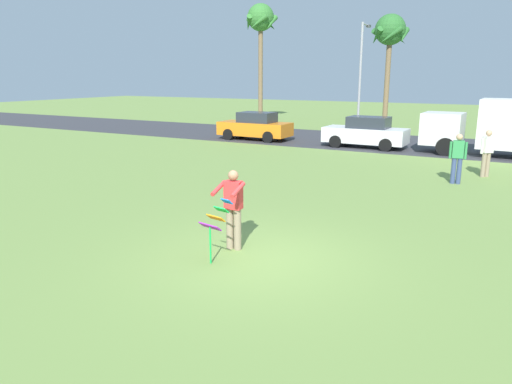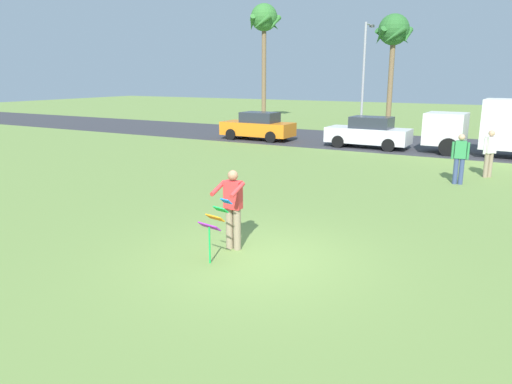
{
  "view_description": "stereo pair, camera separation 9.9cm",
  "coord_description": "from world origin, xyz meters",
  "px_view_note": "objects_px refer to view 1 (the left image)",
  "views": [
    {
      "loc": [
        4.39,
        -8.13,
        3.65
      ],
      "look_at": [
        -0.7,
        1.26,
        1.05
      ],
      "focal_mm": 33.7,
      "sensor_mm": 36.0,
      "label": 1
    },
    {
      "loc": [
        4.47,
        -8.09,
        3.65
      ],
      "look_at": [
        -0.7,
        1.26,
        1.05
      ],
      "focal_mm": 33.7,
      "sensor_mm": 36.0,
      "label": 2
    }
  ],
  "objects_px": {
    "parked_car_orange": "(255,126)",
    "palm_tree_right_near": "(390,34)",
    "person_walker_near": "(458,157)",
    "person_walker_far": "(487,152)",
    "streetlight_pole": "(361,70)",
    "kite_held": "(216,221)",
    "parked_car_white": "(366,133)",
    "palm_tree_left_near": "(261,23)",
    "person_kite_flyer": "(233,207)",
    "parked_truck_white_box": "(510,127)"
  },
  "relations": [
    {
      "from": "person_kite_flyer",
      "to": "kite_held",
      "type": "bearing_deg",
      "value": -86.12
    },
    {
      "from": "parked_car_orange",
      "to": "palm_tree_right_near",
      "type": "bearing_deg",
      "value": 64.81
    },
    {
      "from": "streetlight_pole",
      "to": "person_walker_far",
      "type": "relative_size",
      "value": 4.05
    },
    {
      "from": "parked_car_white",
      "to": "palm_tree_left_near",
      "type": "relative_size",
      "value": 0.46
    },
    {
      "from": "parked_truck_white_box",
      "to": "streetlight_pole",
      "type": "distance_m",
      "value": 12.18
    },
    {
      "from": "person_kite_flyer",
      "to": "parked_truck_white_box",
      "type": "xyz_separation_m",
      "value": [
        4.82,
        16.16,
        0.46
      ]
    },
    {
      "from": "palm_tree_right_near",
      "to": "person_walker_far",
      "type": "relative_size",
      "value": 4.49
    },
    {
      "from": "palm_tree_left_near",
      "to": "kite_held",
      "type": "bearing_deg",
      "value": -63.72
    },
    {
      "from": "parked_car_white",
      "to": "person_walker_near",
      "type": "relative_size",
      "value": 2.45
    },
    {
      "from": "kite_held",
      "to": "palm_tree_right_near",
      "type": "distance_m",
      "value": 28.13
    },
    {
      "from": "person_kite_flyer",
      "to": "palm_tree_right_near",
      "type": "distance_m",
      "value": 27.37
    },
    {
      "from": "person_walker_far",
      "to": "streetlight_pole",
      "type": "bearing_deg",
      "value": 124.08
    },
    {
      "from": "streetlight_pole",
      "to": "person_walker_far",
      "type": "height_order",
      "value": "streetlight_pole"
    },
    {
      "from": "person_kite_flyer",
      "to": "palm_tree_right_near",
      "type": "bearing_deg",
      "value": 97.15
    },
    {
      "from": "person_kite_flyer",
      "to": "parked_car_white",
      "type": "distance_m",
      "value": 16.25
    },
    {
      "from": "streetlight_pole",
      "to": "person_walker_near",
      "type": "bearing_deg",
      "value": -61.69
    },
    {
      "from": "person_walker_far",
      "to": "person_kite_flyer",
      "type": "bearing_deg",
      "value": -111.12
    },
    {
      "from": "person_kite_flyer",
      "to": "palm_tree_left_near",
      "type": "relative_size",
      "value": 0.19
    },
    {
      "from": "parked_car_white",
      "to": "person_walker_far",
      "type": "height_order",
      "value": "person_walker_far"
    },
    {
      "from": "parked_car_white",
      "to": "palm_tree_left_near",
      "type": "xyz_separation_m",
      "value": [
        -11.81,
        10.62,
        6.89
      ]
    },
    {
      "from": "palm_tree_left_near",
      "to": "streetlight_pole",
      "type": "height_order",
      "value": "palm_tree_left_near"
    },
    {
      "from": "parked_car_white",
      "to": "person_walker_far",
      "type": "distance_m",
      "value": 7.92
    },
    {
      "from": "parked_truck_white_box",
      "to": "palm_tree_left_near",
      "type": "bearing_deg",
      "value": 149.96
    },
    {
      "from": "palm_tree_left_near",
      "to": "person_walker_near",
      "type": "distance_m",
      "value": 25.35
    },
    {
      "from": "person_kite_flyer",
      "to": "parked_car_white",
      "type": "xyz_separation_m",
      "value": [
        -1.74,
        16.16,
        -0.18
      ]
    },
    {
      "from": "parked_truck_white_box",
      "to": "person_walker_near",
      "type": "xyz_separation_m",
      "value": [
        -1.4,
        -6.96,
        -0.48
      ]
    },
    {
      "from": "person_walker_near",
      "to": "palm_tree_right_near",
      "type": "bearing_deg",
      "value": 111.2
    },
    {
      "from": "person_walker_near",
      "to": "person_walker_far",
      "type": "distance_m",
      "value": 1.93
    },
    {
      "from": "streetlight_pole",
      "to": "parked_car_orange",
      "type": "bearing_deg",
      "value": -117.17
    },
    {
      "from": "person_kite_flyer",
      "to": "person_walker_far",
      "type": "relative_size",
      "value": 1.0
    },
    {
      "from": "kite_held",
      "to": "parked_truck_white_box",
      "type": "xyz_separation_m",
      "value": [
        4.77,
        16.91,
        0.56
      ]
    },
    {
      "from": "parked_truck_white_box",
      "to": "palm_tree_left_near",
      "type": "height_order",
      "value": "palm_tree_left_near"
    },
    {
      "from": "parked_car_orange",
      "to": "parked_truck_white_box",
      "type": "height_order",
      "value": "parked_truck_white_box"
    },
    {
      "from": "kite_held",
      "to": "streetlight_pole",
      "type": "height_order",
      "value": "streetlight_pole"
    },
    {
      "from": "parked_car_orange",
      "to": "person_walker_far",
      "type": "height_order",
      "value": "person_walker_far"
    },
    {
      "from": "parked_car_orange",
      "to": "streetlight_pole",
      "type": "xyz_separation_m",
      "value": [
        3.87,
        7.53,
        3.22
      ]
    },
    {
      "from": "person_kite_flyer",
      "to": "kite_held",
      "type": "height_order",
      "value": "person_kite_flyer"
    },
    {
      "from": "palm_tree_left_near",
      "to": "person_walker_far",
      "type": "bearing_deg",
      "value": -41.68
    },
    {
      "from": "person_kite_flyer",
      "to": "parked_car_white",
      "type": "bearing_deg",
      "value": 96.14
    },
    {
      "from": "palm_tree_right_near",
      "to": "person_walker_near",
      "type": "distance_m",
      "value": 19.47
    },
    {
      "from": "kite_held",
      "to": "streetlight_pole",
      "type": "relative_size",
      "value": 0.18
    },
    {
      "from": "streetlight_pole",
      "to": "parked_car_white",
      "type": "bearing_deg",
      "value": -70.63
    },
    {
      "from": "kite_held",
      "to": "person_walker_far",
      "type": "bearing_deg",
      "value": 70.35
    },
    {
      "from": "palm_tree_right_near",
      "to": "person_walker_far",
      "type": "bearing_deg",
      "value": -64.21
    },
    {
      "from": "person_kite_flyer",
      "to": "palm_tree_left_near",
      "type": "xyz_separation_m",
      "value": [
        -13.55,
        26.78,
        6.72
      ]
    },
    {
      "from": "parked_car_white",
      "to": "kite_held",
      "type": "bearing_deg",
      "value": -83.96
    },
    {
      "from": "parked_truck_white_box",
      "to": "person_walker_far",
      "type": "xyz_separation_m",
      "value": [
        -0.59,
        -5.21,
        -0.48
      ]
    },
    {
      "from": "parked_car_white",
      "to": "streetlight_pole",
      "type": "distance_m",
      "value": 8.61
    },
    {
      "from": "person_kite_flyer",
      "to": "palm_tree_right_near",
      "type": "xyz_separation_m",
      "value": [
        -3.34,
        26.61,
        5.46
      ]
    },
    {
      "from": "kite_held",
      "to": "palm_tree_left_near",
      "type": "relative_size",
      "value": 0.14
    }
  ]
}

